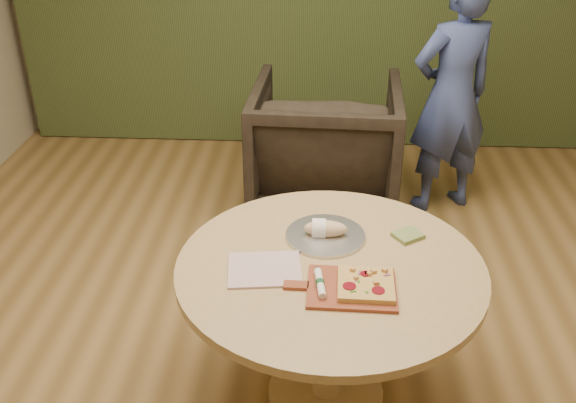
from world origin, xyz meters
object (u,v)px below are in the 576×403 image
(serving_tray, at_px, (325,235))
(bread_roll, at_px, (324,229))
(person_standing, at_px, (451,96))
(pizza_paddle, at_px, (349,288))
(armchair, at_px, (326,141))
(cutlery_roll, at_px, (320,283))
(flatbread_pizza, at_px, (366,284))
(pedestal_table, at_px, (329,291))

(serving_tray, relative_size, bread_roll, 1.84)
(bread_roll, xyz_separation_m, person_standing, (0.84, 1.68, 0.03))
(serving_tray, bearing_deg, pizza_paddle, -76.17)
(serving_tray, relative_size, armchair, 0.35)
(bread_roll, bearing_deg, person_standing, 63.52)
(pizza_paddle, bearing_deg, bread_roll, 106.43)
(serving_tray, distance_m, bread_roll, 0.04)
(cutlery_roll, xyz_separation_m, person_standing, (0.85, 2.07, 0.05))
(serving_tray, bearing_deg, flatbread_pizza, -67.19)
(pedestal_table, height_order, armchair, armchair)
(pizza_paddle, height_order, person_standing, person_standing)
(pedestal_table, height_order, flatbread_pizza, flatbread_pizza)
(pedestal_table, xyz_separation_m, armchair, (-0.02, 1.83, -0.10))
(pizza_paddle, relative_size, armchair, 0.44)
(armchair, bearing_deg, bread_roll, 92.39)
(pedestal_table, distance_m, cutlery_roll, 0.25)
(cutlery_roll, bearing_deg, armchair, 82.19)
(pizza_paddle, xyz_separation_m, person_standing, (0.73, 2.06, 0.07))
(pizza_paddle, bearing_deg, flatbread_pizza, 3.51)
(pizza_paddle, bearing_deg, cutlery_roll, -176.79)
(pizza_paddle, relative_size, person_standing, 0.27)
(armchair, relative_size, person_standing, 0.61)
(pizza_paddle, relative_size, flatbread_pizza, 1.99)
(pizza_paddle, xyz_separation_m, bread_roll, (-0.10, 0.38, 0.04))
(pizza_paddle, xyz_separation_m, armchair, (-0.09, 2.01, -0.25))
(pizza_paddle, xyz_separation_m, flatbread_pizza, (0.07, 0.00, 0.02))
(armchair, height_order, person_standing, person_standing)
(person_standing, bearing_deg, bread_roll, 40.45)
(cutlery_roll, distance_m, person_standing, 2.24)
(flatbread_pizza, height_order, person_standing, person_standing)
(pedestal_table, relative_size, serving_tray, 3.66)
(cutlery_roll, bearing_deg, flatbread_pizza, -5.28)
(cutlery_roll, distance_m, bread_roll, 0.39)
(bread_roll, relative_size, person_standing, 0.12)
(pedestal_table, bearing_deg, bread_roll, 98.48)
(serving_tray, bearing_deg, person_standing, 63.77)
(pizza_paddle, distance_m, armchair, 2.03)
(bread_roll, bearing_deg, armchair, 89.68)
(serving_tray, distance_m, person_standing, 1.87)
(flatbread_pizza, xyz_separation_m, bread_roll, (-0.17, 0.38, 0.02))
(armchair, xyz_separation_m, person_standing, (0.83, 0.06, 0.32))
(pedestal_table, bearing_deg, person_standing, 66.93)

